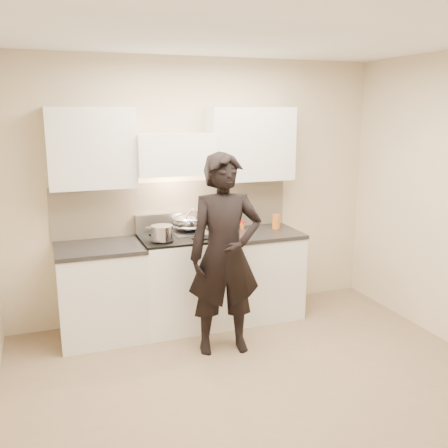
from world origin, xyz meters
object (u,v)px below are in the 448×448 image
Objects in this scene: stove at (180,281)px; utensil_crock at (227,220)px; wok at (189,222)px; person at (225,255)px; counter_right at (254,273)px.

stove is 2.87× the size of utensil_crock.
person is at bearing -82.74° from wok.
stove is 0.53× the size of person.
person reaches higher than stove.
counter_right is at bearing 56.44° from person.
counter_right is 0.92m from wok.
counter_right is at bearing -41.27° from utensil_crock.
person is at bearing -131.32° from counter_right.
person is (0.10, -0.80, -0.14)m from wok.
utensil_crock is (-0.24, 0.21, 0.56)m from counter_right.
stove is at bearing -160.38° from utensil_crock.
counter_right is 0.51× the size of person.
wok reaches higher than stove.
counter_right is 0.99m from person.
utensil_crock is at bearing 138.73° from counter_right.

